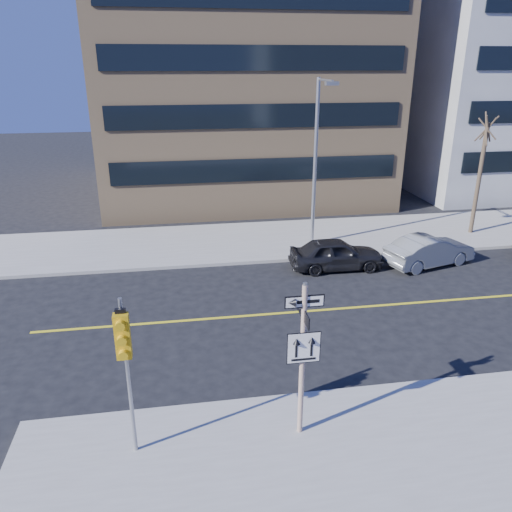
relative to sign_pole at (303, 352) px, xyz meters
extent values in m
plane|color=black|center=(0.00, 2.51, -2.44)|extent=(120.00, 120.00, 0.00)
cylinder|color=silver|center=(0.00, 0.01, -0.29)|extent=(0.13, 0.13, 4.00)
cylinder|color=gray|center=(0.00, 0.01, 1.74)|extent=(0.10, 0.10, 0.06)
cube|color=black|center=(0.00, 0.01, 1.31)|extent=(0.92, 0.03, 0.30)
cube|color=black|center=(0.00, 0.01, 0.96)|extent=(0.03, 0.92, 0.30)
cube|color=white|center=(0.00, -0.07, 0.16)|extent=(0.80, 0.03, 0.80)
cylinder|color=gray|center=(-4.00, 0.01, -0.29)|extent=(0.09, 0.09, 4.00)
cube|color=gold|center=(-4.00, -0.19, 0.91)|extent=(0.32, 0.22, 1.05)
sphere|color=#8C0705|center=(-4.00, -0.31, 1.26)|extent=(0.17, 0.17, 0.17)
sphere|color=black|center=(-4.00, -0.31, 0.91)|extent=(0.17, 0.17, 0.17)
sphere|color=black|center=(-4.00, -0.31, 0.56)|extent=(0.17, 0.17, 0.17)
imported|color=black|center=(4.26, 10.39, -1.72)|extent=(1.75, 4.21, 1.43)
imported|color=gray|center=(8.62, 10.11, -1.73)|extent=(2.57, 4.51, 1.41)
cylinder|color=gray|center=(4.00, 13.51, 1.71)|extent=(0.18, 0.18, 8.00)
cylinder|color=gray|center=(4.00, 12.51, 5.61)|extent=(0.10, 2.20, 0.10)
cube|color=gray|center=(4.00, 11.51, 5.51)|extent=(0.55, 0.30, 0.16)
cylinder|color=#392D21|center=(13.00, 13.81, 0.61)|extent=(0.22, 0.22, 5.80)
cube|color=tan|center=(2.00, 27.51, 6.56)|extent=(18.00, 18.00, 18.00)
camera|label=1|loc=(-2.70, -9.73, 6.31)|focal=35.00mm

